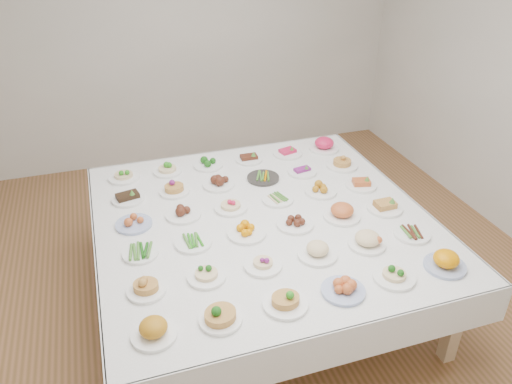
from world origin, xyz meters
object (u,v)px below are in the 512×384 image
object	(u,v)px
display_table	(262,224)
dish_35	(324,143)
dish_0	(153,328)
dish_18	(133,221)

from	to	relation	value
display_table	dish_35	distance (m)	1.30
dish_0	dish_35	distance (m)	2.60
dish_0	dish_35	world-z (taller)	dish_35
display_table	dish_35	xyz separation A→B (m)	(0.92, 0.91, 0.13)
dish_35	display_table	bearing A→B (deg)	-135.24
display_table	dish_0	bearing A→B (deg)	-135.01
dish_0	dish_18	distance (m)	1.10
display_table	dish_0	size ratio (longest dim) A/B	9.84
dish_18	dish_35	distance (m)	1.97
display_table	dish_0	world-z (taller)	dish_0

